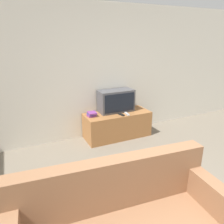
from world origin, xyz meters
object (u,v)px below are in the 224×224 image
object	(u,v)px
television	(116,101)
remote_on_stand	(127,114)
tv_stand	(117,125)
book_stack	(92,114)
remote_secondary	(121,115)

from	to	relation	value
television	remote_on_stand	distance (m)	0.36
remote_on_stand	tv_stand	bearing A→B (deg)	127.80
television	book_stack	size ratio (longest dim) A/B	3.74
television	book_stack	world-z (taller)	television
remote_on_stand	remote_secondary	size ratio (longest dim) A/B	1.20
tv_stand	remote_on_stand	size ratio (longest dim) A/B	7.08
television	remote_on_stand	size ratio (longest dim) A/B	3.79
remote_secondary	book_stack	bearing A→B (deg)	160.37
book_stack	remote_secondary	size ratio (longest dim) A/B	1.22
remote_secondary	remote_on_stand	bearing A→B (deg)	-1.75
tv_stand	remote_on_stand	distance (m)	0.34
television	remote_on_stand	bearing A→B (deg)	-67.81
television	remote_secondary	distance (m)	0.34
book_stack	remote_secondary	distance (m)	0.58
remote_on_stand	remote_secondary	distance (m)	0.12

